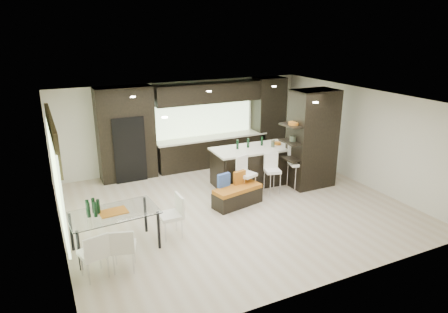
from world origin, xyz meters
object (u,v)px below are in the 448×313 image
stool_mid (272,178)px  chair_far (94,256)px  chair_end (171,218)px  stool_right (297,171)px  floor_vase (272,161)px  kitchen_island (256,165)px  stool_left (247,182)px  chair_near (124,250)px  dining_table (115,231)px  bench (237,196)px

stool_mid → chair_far: bearing=-144.8°
chair_end → stool_mid: bearing=-72.0°
stool_right → floor_vase: 0.82m
kitchen_island → stool_right: size_ratio=2.47×
kitchen_island → stool_right: kitchen_island is taller
stool_mid → chair_end: stool_mid is taller
stool_left → chair_near: 4.02m
stool_right → chair_end: stool_right is taller
chair_far → chair_end: size_ratio=0.97×
dining_table → chair_near: size_ratio=2.10×
bench → floor_vase: floor_vase is taller
stool_mid → chair_end: size_ratio=1.02×
chair_near → stool_right: bearing=36.0°
stool_left → stool_right: (1.57, -0.03, 0.06)m
chair_far → stool_mid: bearing=7.1°
floor_vase → chair_end: floor_vase is taller
stool_right → chair_near: stool_right is taller
chair_end → kitchen_island: bearing=-59.6°
stool_left → dining_table: (-3.57, -1.05, -0.05)m
stool_mid → dining_table: 4.49m
kitchen_island → chair_end: size_ratio=2.98×
kitchen_island → stool_right: (0.78, -0.88, -0.01)m
stool_mid → dining_table: bearing=-151.8°
bench → dining_table: 3.27m
chair_near → stool_mid: bearing=39.5°
stool_left → stool_mid: (0.78, 0.01, -0.02)m
stool_left → dining_table: stool_left is taller
stool_right → chair_near: bearing=-144.5°
stool_mid → chair_end: bearing=-147.1°
stool_left → floor_vase: 1.41m
floor_vase → stool_mid: bearing=-121.5°
kitchen_island → floor_vase: floor_vase is taller
stool_right → chair_end: (-3.98, -1.03, -0.09)m
floor_vase → chair_far: size_ratio=1.50×
bench → stool_left: bearing=21.0°
stool_mid → chair_near: bearing=-142.6°
kitchen_island → chair_far: (-4.89, -2.69, -0.12)m
chair_far → chair_near: bearing=-12.9°
stool_left → bench: (-0.41, -0.26, -0.21)m
bench → chair_near: size_ratio=1.57×
chair_end → bench: bearing=-68.9°
kitchen_island → stool_left: bearing=-130.5°
dining_table → chair_near: 0.78m
floor_vase → bench: bearing=-149.0°
chair_near → chair_end: size_ratio=0.95×
stool_mid → stool_right: 0.79m
dining_table → chair_far: chair_far is taller
stool_right → chair_near: size_ratio=1.28×
stool_right → stool_mid: bearing=-166.4°
stool_mid → chair_far: (-4.89, -1.85, -0.02)m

